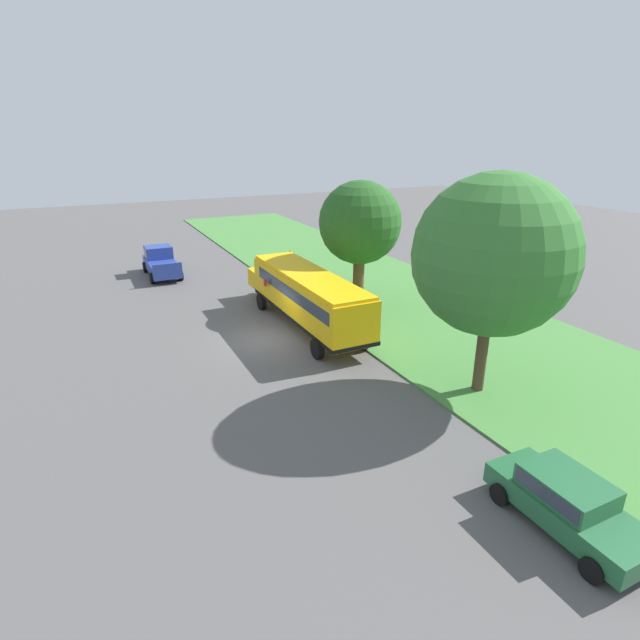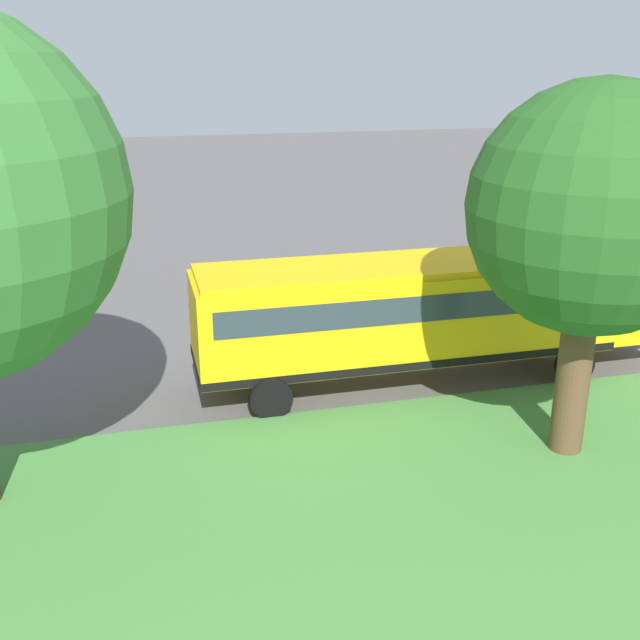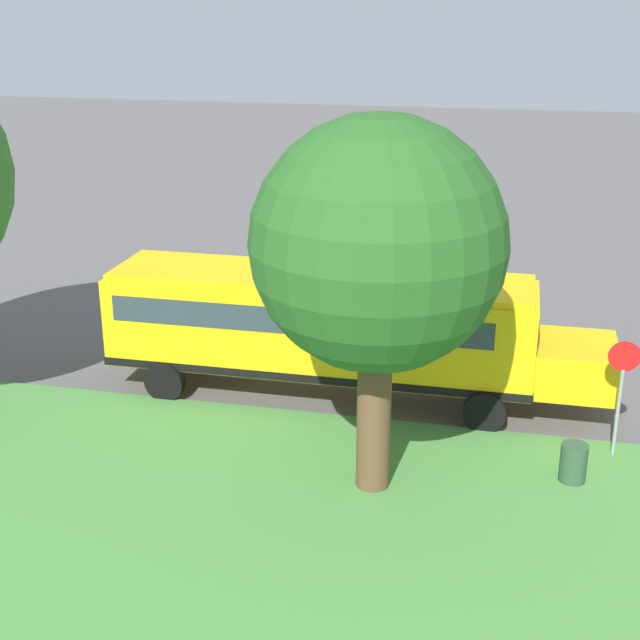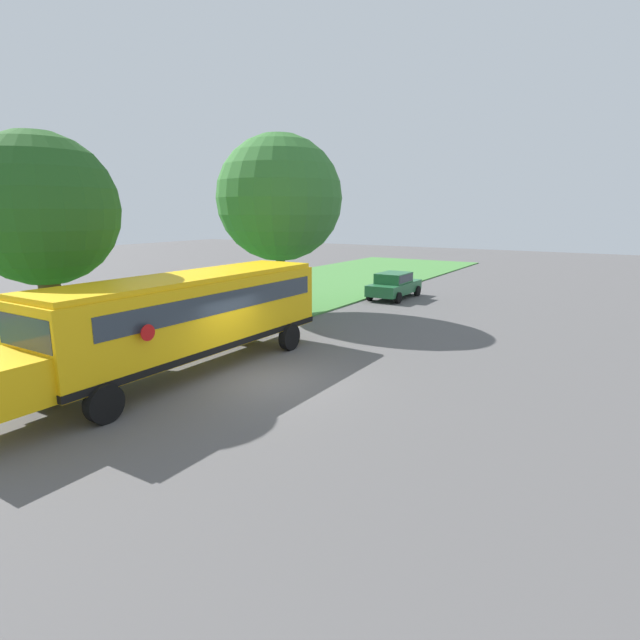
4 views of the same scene
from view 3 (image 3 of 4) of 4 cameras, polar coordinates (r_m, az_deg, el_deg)
ground_plane at (r=25.37m, az=0.37°, el=-2.09°), size 120.00×120.00×0.00m
grass_verge at (r=16.84m, az=-7.13°, el=-14.57°), size 12.00×80.00×0.08m
school_bus at (r=22.07m, az=0.69°, el=-0.20°), size 2.85×12.42×3.16m
oak_tree_beside_bus at (r=16.83m, az=3.51°, el=4.61°), size 4.88×4.88×7.64m
stop_sign at (r=20.12m, az=18.71°, el=-3.98°), size 0.08×0.68×2.74m
trash_bin at (r=19.36m, az=15.90°, el=-8.87°), size 0.56×0.56×0.90m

